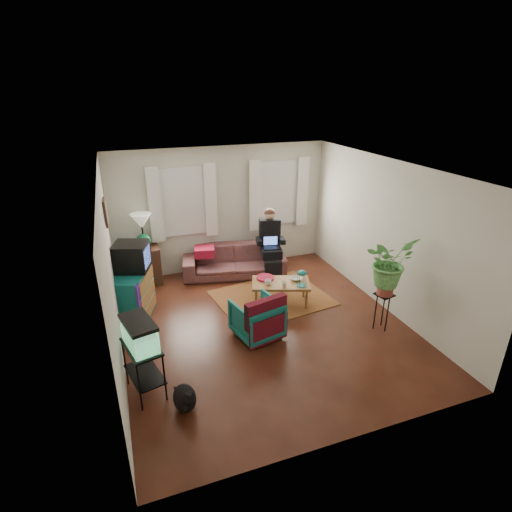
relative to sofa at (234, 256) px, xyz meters
name	(u,v)px	position (x,y,z in m)	size (l,w,h in m)	color
floor	(264,325)	(-0.11, -2.05, -0.41)	(4.50, 5.00, 0.01)	#4F2B14
ceiling	(266,169)	(-0.11, -2.05, 2.19)	(4.50, 5.00, 0.01)	white
wall_back	(222,210)	(-0.11, 0.45, 0.89)	(4.50, 0.01, 2.60)	silver
wall_front	(354,346)	(-0.11, -4.55, 0.89)	(4.50, 0.01, 2.60)	silver
wall_left	(111,276)	(-2.36, -2.05, 0.89)	(0.01, 5.00, 2.60)	silver
wall_right	(387,236)	(2.14, -2.05, 0.89)	(0.01, 5.00, 2.60)	silver
window_left	(183,202)	(-0.91, 0.43, 1.14)	(1.08, 0.04, 1.38)	white
window_right	(278,193)	(1.14, 0.43, 1.14)	(1.08, 0.04, 1.38)	white
curtains_left	(184,203)	(-0.91, 0.35, 1.14)	(1.36, 0.06, 1.50)	white
curtains_right	(279,194)	(1.14, 0.35, 1.14)	(1.36, 0.06, 1.50)	white
picture_frame	(106,212)	(-2.32, -1.20, 1.54)	(0.04, 0.32, 0.40)	#3D2616
area_rug	(272,298)	(0.35, -1.24, -0.40)	(2.00, 1.60, 0.01)	brown
sofa	(234,256)	(0.00, 0.00, 0.00)	(2.11, 0.83, 0.82)	brown
seated_person	(270,245)	(0.74, -0.16, 0.22)	(0.53, 0.65, 1.26)	black
side_table	(147,265)	(-1.76, 0.24, -0.03)	(0.52, 0.52, 0.76)	#3F2417
table_lamp	(143,232)	(-1.76, 0.24, 0.67)	(0.39, 0.39, 0.69)	white
dresser	(133,295)	(-2.10, -1.06, 0.02)	(0.48, 0.96, 0.87)	#105065
crt_tv	(131,257)	(-2.05, -0.98, 0.69)	(0.53, 0.48, 0.46)	black
aquarium_stand	(144,369)	(-2.11, -2.99, -0.05)	(0.36, 0.64, 0.72)	black
aquarium	(139,333)	(-2.11, -2.99, 0.49)	(0.32, 0.58, 0.38)	#7FD899
black_cat	(184,396)	(-1.69, -3.44, -0.23)	(0.28, 0.43, 0.37)	black
armchair	(257,317)	(-0.32, -2.28, -0.07)	(0.67, 0.63, 0.69)	#12696F
serape_throw	(267,316)	(-0.26, -2.53, 0.08)	(0.69, 0.16, 0.57)	#9E0A0A
coffee_table	(281,293)	(0.44, -1.45, -0.20)	(1.03, 0.56, 0.43)	brown
cup_a	(268,282)	(0.19, -1.46, 0.06)	(0.12, 0.12, 0.09)	white
cup_b	(284,284)	(0.43, -1.63, 0.06)	(0.09, 0.09, 0.09)	beige
bowl	(296,279)	(0.73, -1.46, 0.04)	(0.20, 0.20, 0.05)	white
snack_tray	(265,278)	(0.22, -1.23, 0.03)	(0.32, 0.32, 0.04)	#B21414
birdcage	(302,278)	(0.73, -1.71, 0.16)	(0.17, 0.17, 0.30)	#115B6B
plant_stand	(382,311)	(1.66, -2.78, -0.09)	(0.27, 0.27, 0.64)	black
potted_plant	(388,269)	(1.66, -2.78, 0.67)	(0.73, 0.63, 0.81)	#599947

